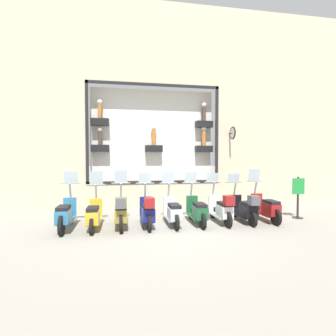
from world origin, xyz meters
name	(u,v)px	position (x,y,z in m)	size (l,w,h in m)	color
ground_plane	(169,230)	(0.00, 0.00, 0.00)	(120.00, 120.00, 0.00)	gray
building_facade	(154,104)	(3.60, 0.00, 4.33)	(1.19, 36.00, 8.50)	beige
scooter_red_0	(266,208)	(0.48, -3.33, 0.44)	(1.80, 0.61, 1.69)	black
scooter_black_1	(245,209)	(0.40, -2.55, 0.46)	(1.79, 0.61, 1.55)	black
scooter_white_2	(222,209)	(0.41, -1.76, 0.47)	(1.80, 0.61, 1.56)	black
scooter_green_3	(197,211)	(0.47, -0.98, 0.42)	(1.79, 0.60, 1.62)	black
scooter_silver_4	(173,212)	(0.47, -0.19, 0.42)	(1.79, 0.61, 1.63)	black
scooter_navy_5	(148,212)	(0.41, 0.59, 0.47)	(1.80, 0.60, 1.59)	black
scooter_olive_6	(121,212)	(0.42, 1.38, 0.48)	(1.80, 0.60, 1.69)	black
scooter_yellow_7	(94,215)	(0.47, 2.16, 0.42)	(1.79, 0.61, 1.66)	black
scooter_teal_8	(66,215)	(0.48, 2.94, 0.45)	(1.81, 0.61, 1.67)	black
shop_sign_post	(298,196)	(0.70, -4.65, 0.76)	(0.36, 0.45, 1.44)	#232326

